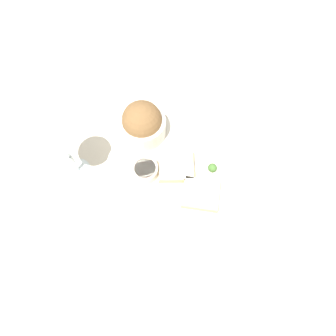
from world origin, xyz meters
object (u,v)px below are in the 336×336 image
(sauce_ramekin, at_px, (145,170))
(wine_glass, at_px, (65,149))
(cheese_toast_far, at_px, (201,194))
(fork, at_px, (102,104))
(salad_bowl, at_px, (142,123))
(cheese_toast_near, at_px, (176,167))

(sauce_ramekin, distance_m, wine_glass, 0.19)
(sauce_ramekin, relative_size, cheese_toast_far, 0.69)
(sauce_ramekin, height_order, fork, sauce_ramekin)
(salad_bowl, distance_m, cheese_toast_far, 0.23)
(salad_bowl, relative_size, sauce_ramekin, 1.85)
(cheese_toast_near, bearing_deg, wine_glass, -175.01)
(cheese_toast_far, bearing_deg, cheese_toast_near, 134.79)
(sauce_ramekin, distance_m, fork, 0.25)
(cheese_toast_near, relative_size, wine_glass, 0.58)
(salad_bowl, xyz_separation_m, cheese_toast_far, (0.16, -0.16, -0.03))
(cheese_toast_near, xyz_separation_m, wine_glass, (-0.25, -0.02, 0.09))
(wine_glass, height_order, fork, wine_glass)
(cheese_toast_far, distance_m, wine_glass, 0.32)
(wine_glass, xyz_separation_m, fork, (0.02, 0.20, -0.11))
(cheese_toast_far, height_order, fork, cheese_toast_far)
(sauce_ramekin, relative_size, fork, 0.40)
(sauce_ramekin, distance_m, cheese_toast_near, 0.08)
(cheese_toast_far, height_order, wine_glass, wine_glass)
(sauce_ramekin, relative_size, wine_glass, 0.38)
(cheese_toast_near, bearing_deg, sauce_ramekin, -165.68)
(cheese_toast_near, distance_m, fork, 0.28)
(salad_bowl, height_order, wine_glass, wine_glass)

